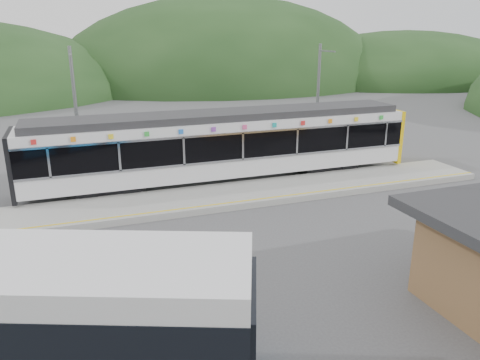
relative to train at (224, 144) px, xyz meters
name	(u,v)px	position (x,y,z in m)	size (l,w,h in m)	color
ground	(266,222)	(-0.13, -6.00, -2.06)	(120.00, 120.00, 0.00)	#4C4C4F
hills	(330,174)	(6.06, -0.71, -2.06)	(146.00, 149.00, 26.00)	#1E3D19
platform	(240,195)	(-0.13, -2.70, -1.91)	(26.00, 3.20, 0.30)	#9E9E99
yellow_line	(249,200)	(-0.13, -4.00, -1.76)	(26.00, 0.10, 0.01)	yellow
train	(224,144)	(0.00, 0.00, 0.00)	(20.44, 3.01, 3.74)	black
catenary_mast_west	(76,114)	(-7.13, 2.56, 1.58)	(0.18, 1.80, 7.00)	slate
catenary_mast_east	(318,101)	(6.87, 2.56, 1.58)	(0.18, 1.80, 7.00)	slate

